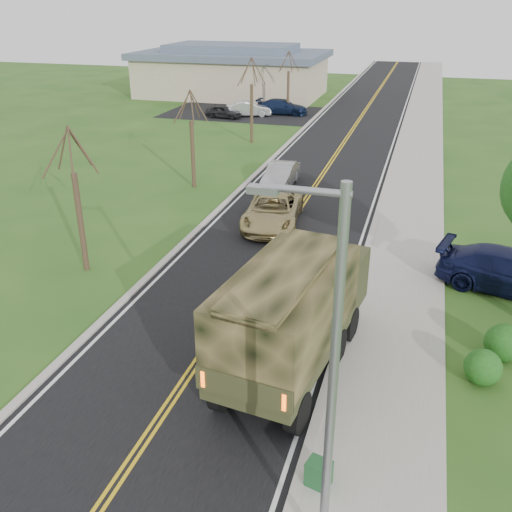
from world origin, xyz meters
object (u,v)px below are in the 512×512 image
at_px(military_truck, 294,308).
at_px(pickup_navy, 512,272).
at_px(utility_box_far, 319,473).
at_px(sedan_silver, 281,175).
at_px(suv_champagne, 273,210).

distance_m(military_truck, pickup_navy, 10.24).
xyz_separation_m(military_truck, utility_box_far, (1.66, -4.42, -1.72)).
bearing_deg(sedan_silver, military_truck, -74.93).
relative_size(military_truck, suv_champagne, 1.37).
bearing_deg(suv_champagne, military_truck, -78.82).
xyz_separation_m(suv_champagne, utility_box_far, (5.40, -16.07, -0.36)).
bearing_deg(suv_champagne, utility_box_far, -78.05).
xyz_separation_m(sedan_silver, utility_box_far, (6.58, -22.28, -0.29)).
xyz_separation_m(sedan_silver, pickup_navy, (11.90, -10.50, 0.10)).
relative_size(military_truck, sedan_silver, 1.80).
relative_size(suv_champagne, sedan_silver, 1.31).
height_order(military_truck, suv_champagne, military_truck).
distance_m(military_truck, sedan_silver, 18.58).
bearing_deg(pickup_navy, sedan_silver, 63.19).
xyz_separation_m(pickup_navy, utility_box_far, (-5.32, -11.79, -0.39)).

